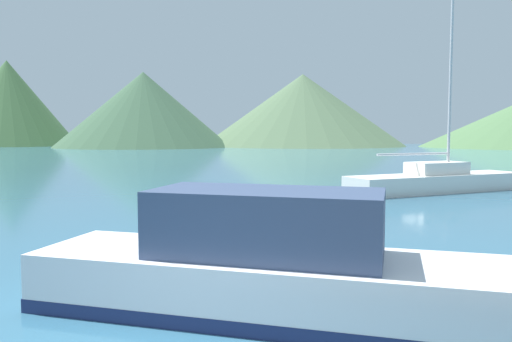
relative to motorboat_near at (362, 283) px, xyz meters
name	(u,v)px	position (x,y,z in m)	size (l,w,h in m)	color
motorboat_near	(362,283)	(0.00, 0.00, 0.00)	(9.38, 3.70, 2.19)	silver
sailboat_inner	(436,180)	(5.57, 15.36, -0.03)	(8.44, 5.64, 9.96)	white
hill_west	(8,103)	(-57.72, 93.58, 8.19)	(27.23, 27.23, 17.44)	#3D6038
hill_central	(144,110)	(-27.01, 85.07, 6.39)	(32.39, 32.39, 13.85)	#38563D
hill_east	(303,110)	(2.74, 95.68, 6.71)	(40.88, 40.88, 14.49)	#4C6647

